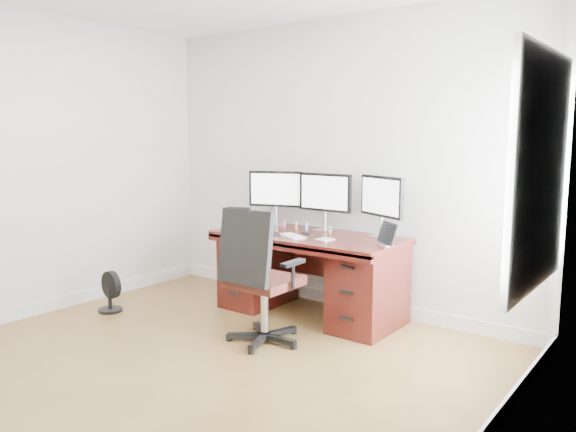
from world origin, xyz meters
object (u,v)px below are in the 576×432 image
Objects in this scene: floor_fan at (110,292)px; keyboard at (292,236)px; monitor_center at (325,195)px; office_chair at (260,300)px; desk at (310,272)px.

keyboard reaches higher than floor_fan.
keyboard is at bearing -94.43° from monitor_center.
monitor_center reaches higher than floor_fan.
office_chair is 1.29m from monitor_center.
office_chair is 1.66m from floor_fan.
keyboard is (1.50, 0.83, 0.57)m from floor_fan.
desk is at bearing 103.72° from keyboard.
monitor_center is (-0.00, 0.24, 0.68)m from desk.
office_chair is 1.96× the size of monitor_center.
office_chair reaches higher than keyboard.
keyboard is at bearing -101.25° from desk.
office_chair is 3.91× the size of keyboard.
office_chair is at bearing -83.74° from monitor_center.
desk is 4.46× the size of floor_fan.
monitor_center is at bearing 44.74° from floor_fan.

